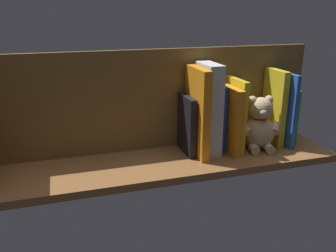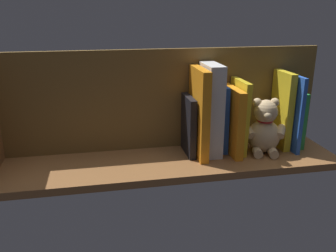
% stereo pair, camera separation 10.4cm
% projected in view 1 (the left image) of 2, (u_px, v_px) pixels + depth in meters
% --- Properties ---
extents(ground_plane, '(1.03, 0.25, 0.02)m').
position_uv_depth(ground_plane, '(168.00, 162.00, 1.08)').
color(ground_plane, brown).
extents(shelf_back_panel, '(1.03, 0.02, 0.32)m').
position_uv_depth(shelf_back_panel, '(158.00, 100.00, 1.12)').
color(shelf_back_panel, brown).
rests_on(shelf_back_panel, ground_plane).
extents(book_0, '(0.03, 0.11, 0.18)m').
position_uv_depth(book_0, '(285.00, 115.00, 1.20)').
color(book_0, green).
rests_on(book_0, ground_plane).
extents(book_1, '(0.01, 0.14, 0.24)m').
position_uv_depth(book_1, '(282.00, 108.00, 1.17)').
color(book_1, blue).
rests_on(book_1, ground_plane).
extents(book_2, '(0.02, 0.11, 0.25)m').
position_uv_depth(book_2, '(274.00, 107.00, 1.17)').
color(book_2, yellow).
rests_on(book_2, ground_plane).
extents(teddy_bear, '(0.14, 0.13, 0.17)m').
position_uv_depth(teddy_bear, '(259.00, 126.00, 1.13)').
color(teddy_bear, '#D1B284').
rests_on(teddy_bear, ground_plane).
extents(book_3, '(0.02, 0.13, 0.23)m').
position_uv_depth(book_3, '(235.00, 114.00, 1.13)').
color(book_3, yellow).
rests_on(book_3, ground_plane).
extents(book_4, '(0.02, 0.15, 0.21)m').
position_uv_depth(book_4, '(229.00, 119.00, 1.11)').
color(book_4, orange).
rests_on(book_4, ground_plane).
extents(book_5, '(0.02, 0.10, 0.21)m').
position_uv_depth(book_5, '(217.00, 117.00, 1.13)').
color(book_5, blue).
rests_on(book_5, ground_plane).
extents(dictionary_thick_white, '(0.05, 0.13, 0.28)m').
position_uv_depth(dictionary_thick_white, '(208.00, 108.00, 1.09)').
color(dictionary_thick_white, silver).
rests_on(dictionary_thick_white, ground_plane).
extents(book_6, '(0.03, 0.15, 0.27)m').
position_uv_depth(book_6, '(197.00, 112.00, 1.07)').
color(book_6, orange).
rests_on(book_6, ground_plane).
extents(book_7, '(0.02, 0.12, 0.18)m').
position_uv_depth(book_7, '(187.00, 125.00, 1.10)').
color(book_7, black).
rests_on(book_7, ground_plane).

